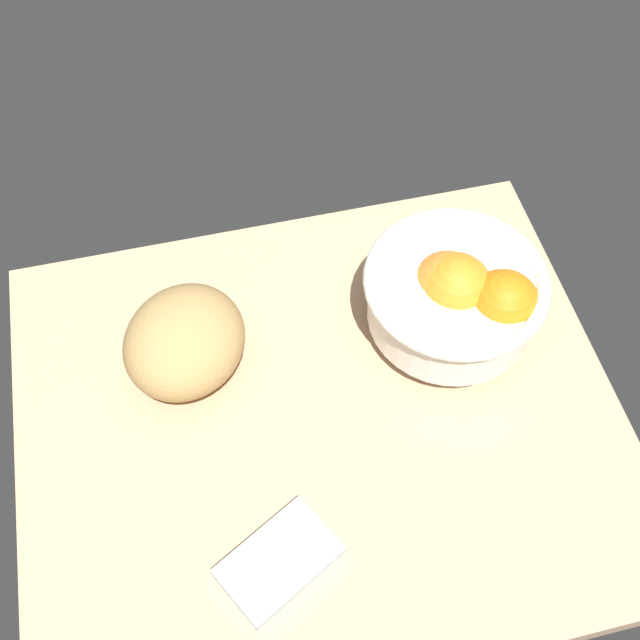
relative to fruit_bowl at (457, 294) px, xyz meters
The scene contains 4 objects.
ground_plane 20.77cm from the fruit_bowl, 155.87° to the right, with size 65.37×56.14×3.00cm, color tan.
fruit_bowl is the anchor object (origin of this frame).
bread_loaf 30.48cm from the fruit_bowl, behind, with size 14.52×12.98×9.23cm, color tan.
napkin_folded 34.35cm from the fruit_bowl, 137.89° to the right, with size 11.31×7.11×1.46cm, color silver.
Camera 1 is at (-9.23, -39.16, 79.47)cm, focal length 45.43 mm.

